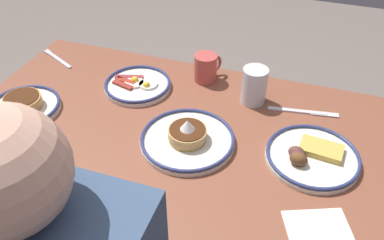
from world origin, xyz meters
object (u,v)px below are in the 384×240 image
Objects in this scene: drinking_glass at (254,87)px; paper_napkin at (320,234)px; plate_far_side at (311,156)px; tea_spoon at (83,190)px; butter_knife at (303,112)px; plate_center_pancakes at (24,105)px; plate_far_companion at (138,85)px; fork_near at (57,59)px; coffee_mug at (206,67)px; plate_near_main at (187,138)px; cell_phone at (43,160)px.

paper_napkin is at bearing 119.25° from drinking_glass.
plate_far_side is 0.62m from tea_spoon.
tea_spoon is (0.49, 0.51, 0.00)m from butter_knife.
plate_center_pancakes is 0.99× the size of plate_far_companion.
plate_center_pancakes is 0.89m from butter_knife.
plate_far_companion reaches higher than fork_near.
plate_far_side is 0.49m from coffee_mug.
tea_spoon is at bearing 128.67° from fork_near.
plate_near_main is 2.63× the size of coffee_mug.
fork_near is 0.78× the size of butter_knife.
plate_center_pancakes is 0.26m from cell_phone.
plate_center_pancakes is at bearing 105.15° from fork_near.
plate_center_pancakes is at bearing -62.62° from cell_phone.
plate_far_side is at bearing -172.79° from plate_near_main.
plate_near_main is 0.40m from butter_knife.
drinking_glass is (-0.14, -0.26, 0.04)m from plate_near_main.
plate_far_side is at bearing -175.85° from plate_center_pancakes.
plate_far_companion is 1.59× the size of cell_phone.
coffee_mug is 0.47× the size of butter_knife.
drinking_glass reaches higher than butter_knife.
plate_far_companion is at bearing -39.46° from plate_near_main.
plate_far_side is 1.01m from fork_near.
fork_near is at bearing -13.94° from plate_far_side.
paper_napkin is (-0.65, 0.41, -0.01)m from plate_far_companion.
fork_near is at bearing 5.00° from coffee_mug.
tea_spoon is at bearing 53.27° from plate_near_main.
drinking_glass is 0.17m from butter_knife.
tea_spoon is (-0.16, 0.06, 0.00)m from cell_phone.
coffee_mug reaches higher than tea_spoon.
paper_napkin is 0.59m from tea_spoon.
drinking_glass is 0.82× the size of paper_napkin.
plate_near_main is 0.30m from drinking_glass.
plate_far_side is (-0.89, -0.06, -0.00)m from plate_center_pancakes.
fork_near is at bearing -80.22° from cell_phone.
drinking_glass is at bearing -156.49° from cell_phone.
butter_knife is at bearing 166.73° from coffee_mug.
coffee_mug is at bearing -148.65° from plate_far_companion.
plate_far_companion is at bearing -82.34° from tea_spoon.
tea_spoon is (0.54, 0.30, -0.01)m from plate_far_side.
fork_near is at bearing -1.79° from drinking_glass.
coffee_mug is at bearing -13.27° from butter_knife.
plate_far_side is 0.25m from paper_napkin.
plate_near_main is 0.33m from plate_far_companion.
fork_near is (0.98, -0.24, -0.01)m from plate_far_side.
tea_spoon is at bearing 5.87° from paper_napkin.
butter_knife is at bearing -175.51° from plate_far_companion.
coffee_mug is (-0.50, -0.36, 0.03)m from plate_center_pancakes.
plate_near_main is at bearing 155.53° from fork_near.
tea_spoon is at bearing 139.88° from cell_phone.
cell_phone is at bearing 43.28° from drinking_glass.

